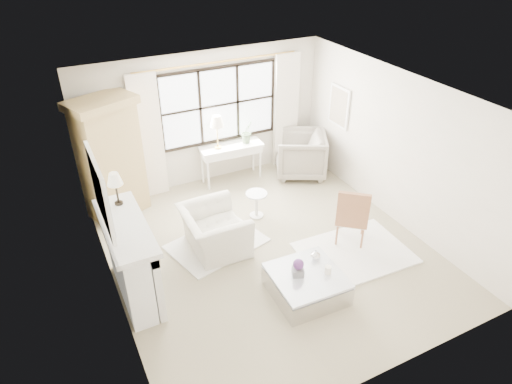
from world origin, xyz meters
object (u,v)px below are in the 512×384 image
armoire (110,158)px  coffee_table (306,284)px  club_armchair (214,230)px  console_table (232,163)px

armoire → coffee_table: armoire is taller
armoire → club_armchair: 2.33m
armoire → coffee_table: 4.11m
armoire → club_armchair: armoire is taller
club_armchair → armoire: bearing=33.8°
armoire → console_table: 2.52m
console_table → coffee_table: bearing=-93.3°
armoire → console_table: size_ratio=1.69×
console_table → coffee_table: console_table is taller
console_table → club_armchair: bearing=-118.0°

